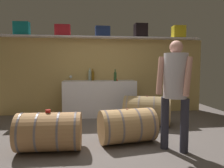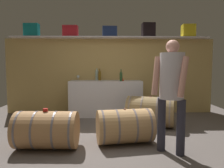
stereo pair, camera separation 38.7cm
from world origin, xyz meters
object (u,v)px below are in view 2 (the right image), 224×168
at_px(toolcase_red, 70,31).
at_px(wine_bottle_green, 121,76).
at_px(red_funnel, 122,79).
at_px(toolcase_navy, 110,32).
at_px(wine_barrel_near, 47,130).
at_px(work_cabinet, 106,98).
at_px(tasting_cup, 45,110).
at_px(wine_bottle_amber, 100,75).
at_px(toolcase_yellow, 188,31).
at_px(wine_bottle_clear, 97,75).
at_px(winemaker_pouring, 172,84).
at_px(toolcase_black, 148,30).
at_px(wine_barrel_far, 125,126).
at_px(wine_barrel_flank, 150,111).
at_px(wine_glass, 78,77).
at_px(toolcase_teal, 32,30).

height_order(toolcase_red, wine_bottle_green, toolcase_red).
bearing_deg(red_funnel, toolcase_navy, 135.86).
relative_size(wine_bottle_green, wine_barrel_near, 0.30).
bearing_deg(toolcase_red, work_cabinet, -11.24).
distance_m(toolcase_navy, tasting_cup, 3.03).
bearing_deg(wine_bottle_amber, toolcase_yellow, 1.99).
height_order(toolcase_yellow, wine_barrel_near, toolcase_yellow).
bearing_deg(toolcase_yellow, toolcase_red, -175.51).
distance_m(toolcase_navy, wine_bottle_green, 1.22).
bearing_deg(wine_bottle_clear, winemaker_pouring, -66.04).
bearing_deg(wine_barrel_near, toolcase_yellow, 40.72).
xyz_separation_m(toolcase_black, wine_barrel_near, (-1.98, -2.41, -1.88)).
xyz_separation_m(wine_bottle_green, wine_bottle_clear, (-0.60, 0.42, 0.02)).
relative_size(wine_barrel_far, wine_barrel_flank, 0.87).
height_order(toolcase_yellow, wine_glass, toolcase_yellow).
distance_m(toolcase_yellow, wine_barrel_flank, 2.52).
relative_size(toolcase_yellow, wine_barrel_near, 0.34).
bearing_deg(wine_barrel_near, winemaker_pouring, -4.66).
relative_size(wine_barrel_near, winemaker_pouring, 0.58).
distance_m(work_cabinet, wine_barrel_far, 2.03).
bearing_deg(wine_barrel_flank, wine_glass, 162.02).
relative_size(red_funnel, tasting_cup, 1.47).
bearing_deg(wine_barrel_far, toolcase_black, 61.18).
bearing_deg(toolcase_black, tasting_cup, -130.89).
bearing_deg(toolcase_yellow, wine_barrel_flank, -129.94).
relative_size(toolcase_black, wine_barrel_near, 0.37).
distance_m(toolcase_navy, wine_glass, 1.41).
xyz_separation_m(toolcase_red, red_funnel, (1.30, -0.29, -1.20)).
bearing_deg(wine_bottle_amber, work_cabinet, -38.56).
height_order(wine_bottle_green, wine_barrel_near, wine_bottle_green).
distance_m(wine_bottle_green, wine_bottle_clear, 0.73).
distance_m(toolcase_red, wine_bottle_clear, 1.29).
bearing_deg(wine_bottle_amber, tasting_cup, -107.68).
xyz_separation_m(wine_barrel_flank, tasting_cup, (-1.83, -1.18, 0.28)).
xyz_separation_m(wine_bottle_green, wine_barrel_flank, (0.56, -0.82, -0.70)).
distance_m(toolcase_black, work_cabinet, 2.06).
bearing_deg(toolcase_navy, wine_bottle_amber, -165.69).
height_order(toolcase_teal, toolcase_yellow, toolcase_teal).
height_order(wine_bottle_green, wine_glass, wine_bottle_green).
relative_size(toolcase_teal, red_funnel, 3.32).
xyz_separation_m(red_funnel, tasting_cup, (-1.30, -2.12, -0.34)).
bearing_deg(wine_barrel_far, wine_bottle_amber, 93.16).
xyz_separation_m(wine_bottle_amber, wine_barrel_flank, (1.08, -1.15, -0.71)).
xyz_separation_m(wine_bottle_clear, tasting_cup, (-0.67, -2.42, -0.44)).
relative_size(toolcase_red, wine_barrel_flank, 0.34).
distance_m(toolcase_red, wine_bottle_green, 1.74).
xyz_separation_m(wine_bottle_green, wine_bottle_amber, (-0.53, 0.33, 0.01)).
xyz_separation_m(wine_glass, winemaker_pouring, (1.66, -2.64, 0.02)).
bearing_deg(toolcase_yellow, wine_barrel_near, -136.91).
distance_m(toolcase_red, toolcase_navy, 1.00).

